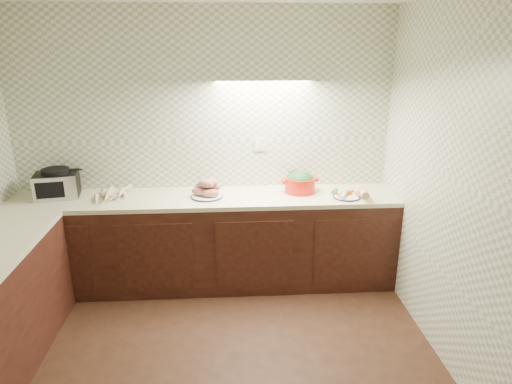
{
  "coord_description": "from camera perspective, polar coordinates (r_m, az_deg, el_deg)",
  "views": [
    {
      "loc": [
        0.22,
        -2.54,
        2.31
      ],
      "look_at": [
        0.47,
        1.25,
        1.02
      ],
      "focal_mm": 32.0,
      "sensor_mm": 36.0,
      "label": 1
    }
  ],
  "objects": [
    {
      "name": "onion_bowl",
      "position": [
        4.38,
        -6.09,
        0.54
      ],
      "size": [
        0.17,
        0.17,
        0.13
      ],
      "color": "black",
      "rests_on": "counter"
    },
    {
      "name": "parsnip_pile",
      "position": [
        4.43,
        -17.68,
        -0.27
      ],
      "size": [
        0.33,
        0.36,
        0.07
      ],
      "color": "beige",
      "rests_on": "counter"
    },
    {
      "name": "toaster_oven",
      "position": [
        4.6,
        -23.64,
        0.94
      ],
      "size": [
        0.42,
        0.35,
        0.27
      ],
      "rotation": [
        0.0,
        0.0,
        0.17
      ],
      "color": "black",
      "rests_on": "counter"
    },
    {
      "name": "sweet_potato_plate",
      "position": [
        4.25,
        -6.11,
        0.3
      ],
      "size": [
        0.31,
        0.3,
        0.18
      ],
      "rotation": [
        0.0,
        0.0,
        -0.4
      ],
      "color": "#131241",
      "rests_on": "counter"
    },
    {
      "name": "room",
      "position": [
        2.64,
        -8.4,
        3.57
      ],
      "size": [
        3.6,
        3.6,
        2.6
      ],
      "color": "black",
      "rests_on": "ground"
    },
    {
      "name": "dutch_oven",
      "position": [
        4.38,
        5.5,
        1.25
      ],
      "size": [
        0.36,
        0.33,
        0.2
      ],
      "rotation": [
        0.0,
        0.0,
        0.14
      ],
      "color": "red",
      "rests_on": "counter"
    },
    {
      "name": "counter",
      "position": [
        3.83,
        -17.21,
        -11.25
      ],
      "size": [
        3.6,
        3.6,
        0.9
      ],
      "color": "black",
      "rests_on": "ground"
    },
    {
      "name": "veg_plate",
      "position": [
        4.31,
        11.95,
        -0.15
      ],
      "size": [
        0.34,
        0.27,
        0.12
      ],
      "rotation": [
        0.0,
        0.0,
        -0.29
      ],
      "color": "#131241",
      "rests_on": "counter"
    }
  ]
}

